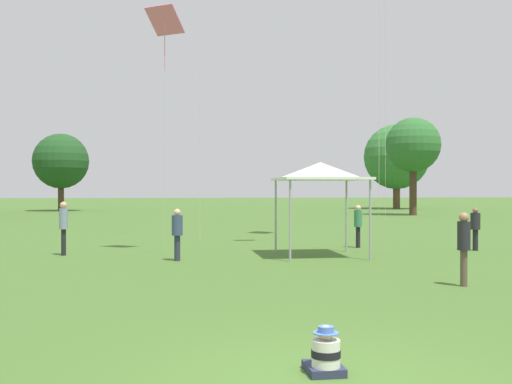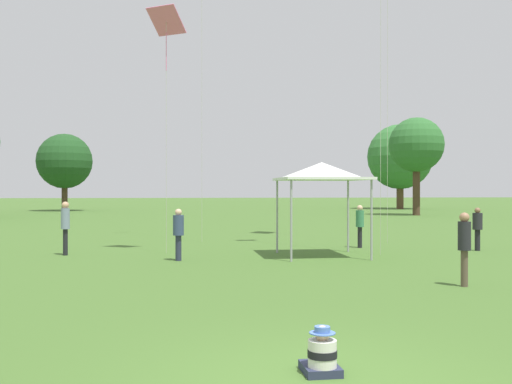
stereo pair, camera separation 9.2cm
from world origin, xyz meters
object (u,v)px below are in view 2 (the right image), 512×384
(person_standing_3, at_px, (464,241))
(person_standing_6, at_px, (65,222))
(kite_3, at_px, (166,25))
(distant_tree_0, at_px, (416,145))
(person_standing_4, at_px, (477,225))
(canopy_tent, at_px, (322,172))
(person_standing_1, at_px, (360,222))
(seated_toddler, at_px, (322,355))
(person_standing_0, at_px, (178,230))
(distant_tree_3, at_px, (400,157))
(distant_tree_1, at_px, (65,161))

(person_standing_3, bearing_deg, person_standing_6, 156.01)
(kite_3, bearing_deg, distant_tree_0, -48.62)
(person_standing_4, xyz_separation_m, canopy_tent, (-5.96, -1.15, 1.86))
(person_standing_1, distance_m, canopy_tent, 3.84)
(seated_toddler, bearing_deg, distant_tree_0, 64.84)
(seated_toddler, distance_m, person_standing_0, 11.78)
(distant_tree_3, bearing_deg, seated_toddler, -110.91)
(person_standing_1, relative_size, canopy_tent, 0.52)
(person_standing_0, relative_size, kite_3, 0.19)
(person_standing_0, bearing_deg, person_standing_6, 96.78)
(canopy_tent, bearing_deg, distant_tree_3, 67.04)
(person_standing_4, bearing_deg, canopy_tent, 77.26)
(person_standing_1, relative_size, person_standing_6, 0.90)
(distant_tree_0, xyz_separation_m, distant_tree_3, (4.45, 16.11, -0.07))
(distant_tree_0, height_order, distant_tree_1, distant_tree_0)
(person_standing_0, distance_m, distant_tree_0, 36.41)
(person_standing_0, distance_m, kite_3, 7.23)
(canopy_tent, bearing_deg, seated_toddler, -102.79)
(person_standing_0, xyz_separation_m, distant_tree_1, (-12.20, 44.20, 4.11))
(distant_tree_1, bearing_deg, canopy_tent, -68.83)
(person_standing_4, relative_size, distant_tree_0, 0.19)
(distant_tree_0, bearing_deg, person_standing_3, -109.97)
(person_standing_0, height_order, distant_tree_0, distant_tree_0)
(person_standing_0, height_order, distant_tree_3, distant_tree_3)
(seated_toddler, bearing_deg, person_standing_4, 54.68)
(seated_toddler, relative_size, canopy_tent, 0.19)
(person_standing_4, height_order, canopy_tent, canopy_tent)
(seated_toddler, bearing_deg, kite_3, 97.26)
(person_standing_4, bearing_deg, person_standing_0, 76.08)
(person_standing_6, bearing_deg, person_standing_1, -90.41)
(canopy_tent, relative_size, distant_tree_0, 0.37)
(person_standing_4, relative_size, distant_tree_1, 0.20)
(canopy_tent, distance_m, distant_tree_0, 33.32)
(person_standing_6, bearing_deg, canopy_tent, -106.63)
(seated_toddler, distance_m, canopy_tent, 12.85)
(distant_tree_1, bearing_deg, distant_tree_3, 3.48)
(kite_3, bearing_deg, person_standing_1, -93.92)
(person_standing_1, xyz_separation_m, distant_tree_1, (-18.93, 40.85, 4.09))
(person_standing_1, bearing_deg, distant_tree_0, -36.69)
(person_standing_4, height_order, distant_tree_3, distant_tree_3)
(person_standing_4, distance_m, kite_3, 13.05)
(person_standing_0, height_order, person_standing_1, person_standing_1)
(canopy_tent, height_order, distant_tree_0, distant_tree_0)
(person_standing_0, bearing_deg, distant_tree_3, 6.84)
(person_standing_1, height_order, canopy_tent, canopy_tent)
(distant_tree_1, bearing_deg, distant_tree_0, -23.63)
(person_standing_0, xyz_separation_m, person_standing_1, (6.73, 3.36, 0.01))
(person_standing_6, relative_size, distant_tree_0, 0.22)
(person_standing_1, xyz_separation_m, distant_tree_3, (17.30, 43.05, 4.89))
(person_standing_4, relative_size, canopy_tent, 0.50)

